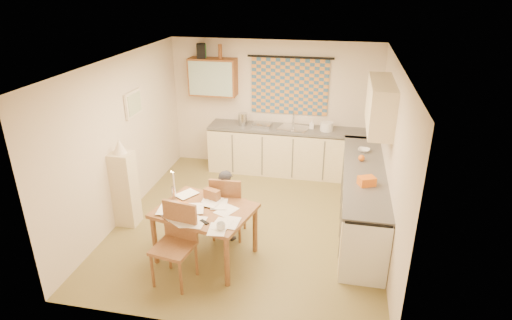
% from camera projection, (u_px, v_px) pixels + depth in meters
% --- Properties ---
extents(floor, '(4.00, 4.50, 0.02)m').
position_uv_depth(floor, '(249.00, 222.00, 6.76)').
color(floor, olive).
rests_on(floor, ground).
extents(ceiling, '(4.00, 4.50, 0.02)m').
position_uv_depth(ceiling, '(248.00, 61.00, 5.75)').
color(ceiling, white).
rests_on(ceiling, floor).
extents(wall_back, '(4.00, 0.02, 2.50)m').
position_uv_depth(wall_back, '(274.00, 106.00, 8.29)').
color(wall_back, beige).
rests_on(wall_back, floor).
extents(wall_front, '(4.00, 0.02, 2.50)m').
position_uv_depth(wall_front, '(200.00, 231.00, 4.22)').
color(wall_front, beige).
rests_on(wall_front, floor).
extents(wall_left, '(0.02, 4.50, 2.50)m').
position_uv_depth(wall_left, '(122.00, 138.00, 6.62)').
color(wall_left, beige).
rests_on(wall_left, floor).
extents(wall_right, '(0.02, 4.50, 2.50)m').
position_uv_depth(wall_right, '(391.00, 159.00, 5.89)').
color(wall_right, beige).
rests_on(wall_right, floor).
extents(window_blind, '(1.45, 0.03, 1.05)m').
position_uv_depth(window_blind, '(290.00, 87.00, 8.04)').
color(window_blind, '#325B82').
rests_on(window_blind, wall_back).
extents(curtain_rod, '(1.60, 0.04, 0.04)m').
position_uv_depth(curtain_rod, '(290.00, 57.00, 7.80)').
color(curtain_rod, black).
rests_on(curtain_rod, wall_back).
extents(wall_cabinet, '(0.90, 0.34, 0.70)m').
position_uv_depth(wall_cabinet, '(213.00, 77.00, 8.12)').
color(wall_cabinet, brown).
rests_on(wall_cabinet, wall_back).
extents(wall_cabinet_glass, '(0.84, 0.02, 0.64)m').
position_uv_depth(wall_cabinet_glass, '(210.00, 79.00, 7.96)').
color(wall_cabinet_glass, '#99B2A5').
rests_on(wall_cabinet_glass, wall_back).
extents(upper_cabinet_right, '(0.34, 1.30, 0.70)m').
position_uv_depth(upper_cabinet_right, '(380.00, 105.00, 6.18)').
color(upper_cabinet_right, beige).
rests_on(upper_cabinet_right, wall_right).
extents(framed_print, '(0.04, 0.50, 0.40)m').
position_uv_depth(framed_print, '(133.00, 104.00, 6.80)').
color(framed_print, '#F5E6CB').
rests_on(framed_print, wall_left).
extents(print_canvas, '(0.01, 0.42, 0.32)m').
position_uv_depth(print_canvas, '(135.00, 104.00, 6.79)').
color(print_canvas, silver).
rests_on(print_canvas, wall_left).
extents(counter_back, '(3.30, 0.62, 0.92)m').
position_uv_depth(counter_back, '(294.00, 151.00, 8.24)').
color(counter_back, beige).
rests_on(counter_back, floor).
extents(counter_right, '(0.62, 2.95, 0.92)m').
position_uv_depth(counter_right, '(362.00, 198.00, 6.52)').
color(counter_right, beige).
rests_on(counter_right, floor).
extents(stove, '(0.58, 0.58, 0.90)m').
position_uv_depth(stove, '(364.00, 243.00, 5.43)').
color(stove, white).
rests_on(stove, floor).
extents(sink, '(0.64, 0.56, 0.10)m').
position_uv_depth(sink, '(293.00, 130.00, 8.08)').
color(sink, silver).
rests_on(sink, counter_back).
extents(tap, '(0.04, 0.04, 0.28)m').
position_uv_depth(tap, '(293.00, 118.00, 8.17)').
color(tap, silver).
rests_on(tap, counter_back).
extents(dish_rack, '(0.36, 0.31, 0.06)m').
position_uv_depth(dish_rack, '(262.00, 125.00, 8.16)').
color(dish_rack, silver).
rests_on(dish_rack, counter_back).
extents(kettle, '(0.24, 0.24, 0.24)m').
position_uv_depth(kettle, '(243.00, 119.00, 8.19)').
color(kettle, silver).
rests_on(kettle, counter_back).
extents(mixing_bowl, '(0.31, 0.31, 0.16)m').
position_uv_depth(mixing_bowl, '(327.00, 126.00, 7.92)').
color(mixing_bowl, white).
rests_on(mixing_bowl, counter_back).
extents(soap_bottle, '(0.08, 0.08, 0.18)m').
position_uv_depth(soap_bottle, '(312.00, 124.00, 8.01)').
color(soap_bottle, white).
rests_on(soap_bottle, counter_back).
extents(bowl, '(0.27, 0.27, 0.05)m').
position_uv_depth(bowl, '(364.00, 150.00, 6.99)').
color(bowl, white).
rests_on(bowl, counter_right).
extents(orange_bag, '(0.27, 0.24, 0.12)m').
position_uv_depth(orange_bag, '(367.00, 181.00, 5.86)').
color(orange_bag, orange).
rests_on(orange_bag, counter_right).
extents(fruit_orange, '(0.10, 0.10, 0.10)m').
position_uv_depth(fruit_orange, '(361.00, 158.00, 6.63)').
color(fruit_orange, orange).
rests_on(fruit_orange, counter_right).
extents(speaker, '(0.21, 0.24, 0.26)m').
position_uv_depth(speaker, '(201.00, 51.00, 7.97)').
color(speaker, black).
rests_on(speaker, wall_cabinet).
extents(bottle_green, '(0.07, 0.07, 0.26)m').
position_uv_depth(bottle_green, '(204.00, 51.00, 7.95)').
color(bottle_green, '#195926').
rests_on(bottle_green, wall_cabinet).
extents(bottle_brown, '(0.07, 0.07, 0.26)m').
position_uv_depth(bottle_brown, '(220.00, 51.00, 7.90)').
color(bottle_brown, brown).
rests_on(bottle_brown, wall_cabinet).
extents(dining_table, '(1.40, 1.19, 0.75)m').
position_uv_depth(dining_table, '(206.00, 233.00, 5.76)').
color(dining_table, brown).
rests_on(dining_table, floor).
extents(chair_far, '(0.47, 0.47, 1.00)m').
position_uv_depth(chair_far, '(229.00, 217.00, 6.28)').
color(chair_far, brown).
rests_on(chair_far, floor).
extents(chair_near, '(0.53, 0.53, 1.02)m').
position_uv_depth(chair_near, '(175.00, 259.00, 5.34)').
color(chair_near, brown).
rests_on(chair_near, floor).
extents(person, '(0.61, 0.59, 1.09)m').
position_uv_depth(person, '(227.00, 205.00, 6.14)').
color(person, black).
rests_on(person, floor).
extents(shelf_stand, '(0.32, 0.30, 1.18)m').
position_uv_depth(shelf_stand, '(125.00, 189.00, 6.48)').
color(shelf_stand, beige).
rests_on(shelf_stand, floor).
extents(lampshade, '(0.20, 0.20, 0.22)m').
position_uv_depth(lampshade, '(119.00, 146.00, 6.21)').
color(lampshade, '#F5E6CB').
rests_on(lampshade, shelf_stand).
extents(letter_rack, '(0.24, 0.17, 0.16)m').
position_uv_depth(letter_rack, '(212.00, 195.00, 5.81)').
color(letter_rack, brown).
rests_on(letter_rack, dining_table).
extents(mug, '(0.19, 0.19, 0.09)m').
position_uv_depth(mug, '(221.00, 226.00, 5.15)').
color(mug, white).
rests_on(mug, dining_table).
extents(magazine, '(0.31, 0.36, 0.03)m').
position_uv_depth(magazine, '(165.00, 211.00, 5.55)').
color(magazine, maroon).
rests_on(magazine, dining_table).
extents(book, '(0.28, 0.31, 0.02)m').
position_uv_depth(book, '(173.00, 205.00, 5.69)').
color(book, orange).
rests_on(book, dining_table).
extents(orange_box, '(0.14, 0.13, 0.04)m').
position_uv_depth(orange_box, '(171.00, 213.00, 5.47)').
color(orange_box, orange).
rests_on(orange_box, dining_table).
extents(eyeglasses, '(0.13, 0.11, 0.02)m').
position_uv_depth(eyeglasses, '(204.00, 222.00, 5.31)').
color(eyeglasses, black).
rests_on(eyeglasses, dining_table).
extents(candle_holder, '(0.07, 0.07, 0.18)m').
position_uv_depth(candle_holder, '(174.00, 193.00, 5.84)').
color(candle_holder, silver).
rests_on(candle_holder, dining_table).
extents(candle, '(0.03, 0.03, 0.22)m').
position_uv_depth(candle, '(173.00, 180.00, 5.76)').
color(candle, white).
rests_on(candle, dining_table).
extents(candle_flame, '(0.02, 0.02, 0.02)m').
position_uv_depth(candle_flame, '(171.00, 172.00, 5.71)').
color(candle_flame, '#FFCC66').
rests_on(candle_flame, dining_table).
extents(papers, '(1.13, 1.11, 0.02)m').
position_uv_depth(papers, '(200.00, 212.00, 5.52)').
color(papers, white).
rests_on(papers, dining_table).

